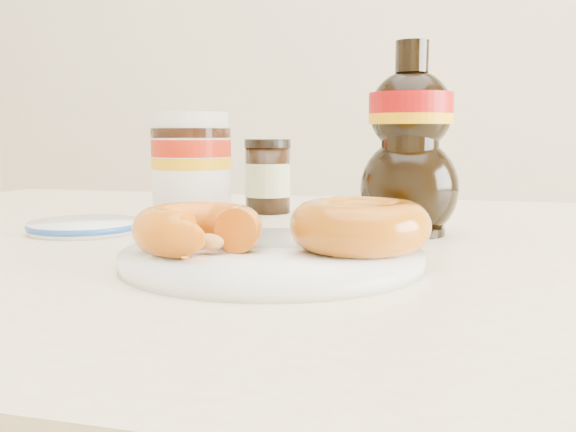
% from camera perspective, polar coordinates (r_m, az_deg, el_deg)
% --- Properties ---
extents(dining_table, '(1.40, 0.90, 0.75)m').
position_cam_1_polar(dining_table, '(0.69, 2.82, -8.79)').
color(dining_table, '#F4E8BA').
rests_on(dining_table, ground).
extents(plate, '(0.25, 0.25, 0.01)m').
position_cam_1_polar(plate, '(0.54, -1.42, -3.64)').
color(plate, white).
rests_on(plate, dining_table).
extents(donut_bitten, '(0.11, 0.11, 0.04)m').
position_cam_1_polar(donut_bitten, '(0.53, -8.00, -1.12)').
color(donut_bitten, orange).
rests_on(donut_bitten, plate).
extents(donut_whole, '(0.14, 0.14, 0.04)m').
position_cam_1_polar(donut_whole, '(0.54, 6.41, -0.84)').
color(donut_whole, '#A5670A').
rests_on(donut_whole, plate).
extents(nutella_jar, '(0.10, 0.10, 0.13)m').
position_cam_1_polar(nutella_jar, '(0.78, -8.58, 4.57)').
color(nutella_jar, white).
rests_on(nutella_jar, dining_table).
extents(syrup_bottle, '(0.13, 0.12, 0.21)m').
position_cam_1_polar(syrup_bottle, '(0.71, 10.80, 6.72)').
color(syrup_bottle, black).
rests_on(syrup_bottle, dining_table).
extents(dark_jar, '(0.06, 0.06, 0.10)m').
position_cam_1_polar(dark_jar, '(0.89, -1.82, 3.49)').
color(dark_jar, black).
rests_on(dark_jar, dining_table).
extents(blue_rim_saucer, '(0.12, 0.12, 0.01)m').
position_cam_1_polar(blue_rim_saucer, '(0.75, -17.63, -0.86)').
color(blue_rim_saucer, white).
rests_on(blue_rim_saucer, dining_table).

